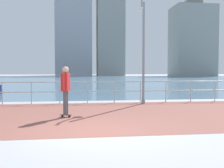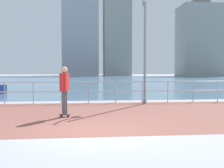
% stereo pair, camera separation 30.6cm
% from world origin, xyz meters
% --- Properties ---
extents(ground, '(220.00, 220.00, 0.00)m').
position_xyz_m(ground, '(0.00, 40.00, 0.00)').
color(ground, '#9E9EA3').
extents(brick_paving, '(28.00, 7.08, 0.01)m').
position_xyz_m(brick_paving, '(0.00, 2.89, 0.00)').
color(brick_paving, brown).
rests_on(brick_paving, ground).
extents(harbor_water, '(180.00, 88.00, 0.00)m').
position_xyz_m(harbor_water, '(0.00, 51.43, 0.00)').
color(harbor_water, slate).
rests_on(harbor_water, ground).
extents(waterfront_railing, '(25.25, 0.06, 1.12)m').
position_xyz_m(waterfront_railing, '(0.00, 6.43, 0.77)').
color(waterfront_railing, '#B2BCC1').
rests_on(waterfront_railing, ground).
extents(lamppost, '(0.36, 0.82, 5.69)m').
position_xyz_m(lamppost, '(2.81, 5.99, 3.15)').
color(lamppost, gray).
rests_on(lamppost, ground).
extents(skateboarder, '(0.41, 0.55, 1.80)m').
position_xyz_m(skateboarder, '(-0.90, 2.34, 1.09)').
color(skateboarder, black).
rests_on(skateboarder, ground).
extents(tower_glass, '(14.82, 14.47, 35.52)m').
position_xyz_m(tower_glass, '(-2.42, 105.35, 16.93)').
color(tower_glass, '#A3A8B2').
rests_on(tower_glass, ground).
extents(tower_brick, '(15.03, 11.30, 27.92)m').
position_xyz_m(tower_brick, '(41.96, 86.28, 13.13)').
color(tower_brick, '#939993').
rests_on(tower_brick, ground).
extents(tower_steel, '(11.21, 11.88, 40.04)m').
position_xyz_m(tower_steel, '(12.92, 103.41, 19.19)').
color(tower_steel, '#939993').
rests_on(tower_steel, ground).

